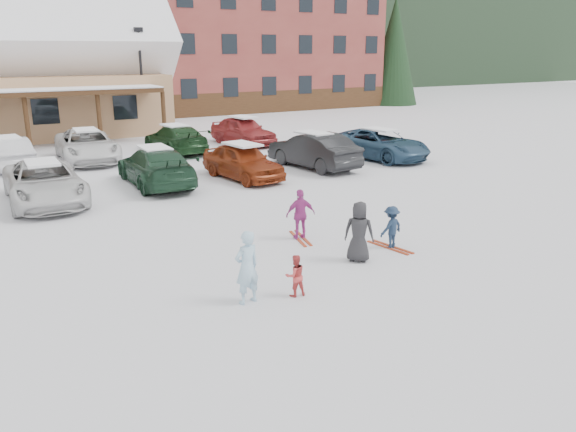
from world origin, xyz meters
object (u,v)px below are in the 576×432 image
alpine_hotel (214,8)px  lamp_post (141,76)px  bystander_dark (359,232)px  parked_car_3 (156,166)px  adult_skier (247,267)px  parked_car_4 (243,161)px  parked_car_10 (87,145)px  parked_car_6 (379,144)px  parked_car_9 (9,153)px  toddler_red (295,276)px  parked_car_2 (45,183)px  parked_car_5 (313,150)px  child_magenta (301,214)px  parked_car_11 (176,139)px  parked_car_12 (243,131)px  child_navy (391,227)px

alpine_hotel → lamp_post: alpine_hotel is taller
bystander_dark → parked_car_3: size_ratio=0.30×
adult_skier → parked_car_4: adult_skier is taller
parked_car_10 → parked_car_6: bearing=-24.6°
lamp_post → parked_car_9: (-8.21, -7.18, -2.88)m
toddler_red → bystander_dark: (2.42, 0.99, 0.30)m
parked_car_2 → parked_car_5: 11.19m
parked_car_2 → parked_car_4: (7.50, 0.02, 0.00)m
parked_car_4 → parked_car_5: (3.68, 0.43, 0.07)m
alpine_hotel → parked_car_5: alpine_hotel is taller
parked_car_2 → parked_car_10: 7.66m
adult_skier → bystander_dark: (3.45, 0.78, -0.02)m
parked_car_6 → toddler_red: bearing=-144.9°
parked_car_2 → parked_car_6: bearing=3.6°
child_magenta → parked_car_11: size_ratio=0.29×
child_magenta → parked_car_9: (-6.07, 14.73, -0.01)m
adult_skier → parked_car_9: (-2.97, 17.69, -0.09)m
bystander_dark → parked_car_12: parked_car_12 is taller
adult_skier → parked_car_5: (8.73, 11.07, -0.00)m
child_magenta → parked_car_5: bearing=-111.1°
adult_skier → parked_car_3: size_ratio=0.31×
child_magenta → parked_car_6: (9.56, 8.35, 0.01)m
parked_car_4 → parked_car_10: size_ratio=0.78×
alpine_hotel → parked_car_12: size_ratio=7.01×
parked_car_5 → parked_car_6: parked_car_5 is taller
adult_skier → parked_car_12: size_ratio=0.35×
lamp_post → parked_car_9: size_ratio=1.51×
parked_car_6 → parked_car_10: bearing=142.8°
adult_skier → parked_car_12: bearing=-125.5°
parked_car_11 → child_magenta: bearing=79.8°
toddler_red → parked_car_11: 18.48m
alpine_hotel → bystander_dark: bearing=-108.4°
parked_car_2 → parked_car_11: bearing=46.2°
toddler_red → parked_car_10: 17.96m
bystander_dark → parked_car_3: 10.69m
lamp_post → parked_car_3: lamp_post is taller
parked_car_2 → parked_car_10: (2.82, 7.13, 0.03)m
parked_car_2 → parked_car_4: parked_car_4 is taller
parked_car_9 → child_magenta: bearing=106.9°
alpine_hotel → parked_car_11: bearing=-118.3°
adult_skier → parked_car_6: (12.66, 11.31, -0.07)m
parked_car_5 → parked_car_6: (3.93, 0.24, -0.07)m
parked_car_9 → parked_car_5: bearing=145.0°
parked_car_3 → parked_car_10: (-1.28, 6.43, 0.01)m
parked_car_3 → parked_car_5: (7.08, -0.25, 0.04)m
child_navy → parked_car_12: 17.80m
parked_car_4 → toddler_red: bearing=-118.2°
adult_skier → child_magenta: bearing=-146.2°
bystander_dark → parked_car_2: bystander_dark is taller
parked_car_3 → alpine_hotel: bearing=-116.3°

